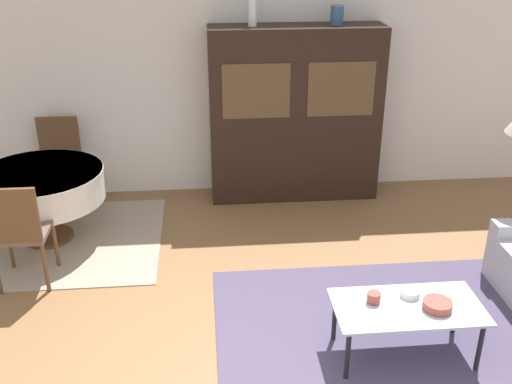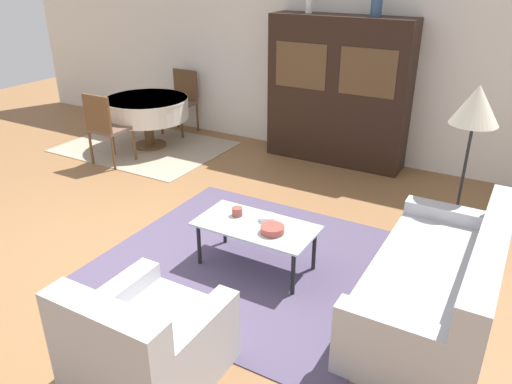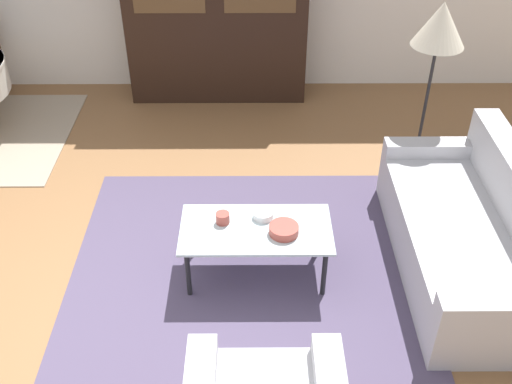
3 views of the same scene
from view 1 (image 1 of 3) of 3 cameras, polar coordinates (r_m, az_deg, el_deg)
name	(u,v)px [view 1 (image 1 of 3)]	position (r m, az deg, el deg)	size (l,w,h in m)	color
wall_back	(220,75)	(6.73, -3.49, 11.04)	(10.00, 0.06, 2.70)	silver
area_rug	(390,350)	(4.72, 12.60, -14.44)	(2.57, 2.36, 0.01)	#4C425B
dining_rug	(43,242)	(6.32, -19.59, -4.50)	(2.32, 1.73, 0.01)	gray
coffee_table	(407,311)	(4.47, 14.21, -10.91)	(1.06, 0.55, 0.42)	black
display_cabinet	(295,115)	(6.64, 3.72, 7.36)	(1.86, 0.46, 1.92)	black
dining_table	(41,186)	(6.12, -19.80, 0.54)	(1.21, 1.21, 0.72)	brown
dining_chair_near	(18,229)	(5.42, -21.69, -3.27)	(0.44, 0.44, 0.97)	brown
dining_chair_far	(59,157)	(6.87, -18.25, 3.18)	(0.44, 0.44, 0.97)	brown
cup	(374,298)	(4.41, 11.15, -9.84)	(0.10, 0.10, 0.08)	#9E4238
bowl	(437,305)	(4.45, 16.90, -10.28)	(0.21, 0.21, 0.06)	#9E4238
bowl_small	(410,293)	(4.54, 14.47, -9.28)	(0.14, 0.14, 0.05)	white
vase_tall	(252,10)	(6.34, -0.34, 16.95)	(0.09, 0.09, 0.32)	white
vase_short	(337,15)	(6.48, 7.72, 16.35)	(0.13, 0.13, 0.20)	#33517A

